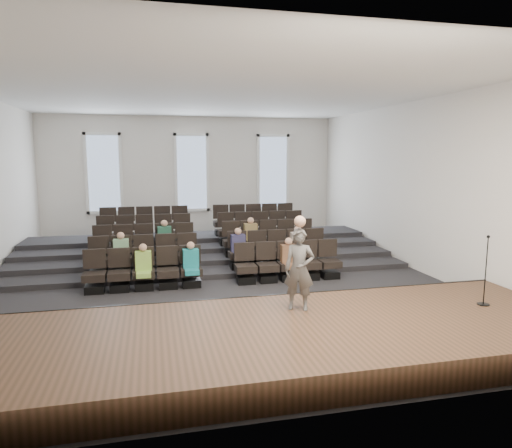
% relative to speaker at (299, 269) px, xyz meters
% --- Properties ---
extents(ground, '(14.00, 14.00, 0.00)m').
position_rel_speaker_xyz_m(ground, '(-0.99, 4.30, -1.27)').
color(ground, black).
rests_on(ground, ground).
extents(ceiling, '(12.00, 14.00, 0.02)m').
position_rel_speaker_xyz_m(ceiling, '(-0.99, 4.30, 3.74)').
color(ceiling, white).
rests_on(ceiling, ground).
extents(wall_back, '(12.00, 0.04, 5.00)m').
position_rel_speaker_xyz_m(wall_back, '(-0.99, 11.32, 1.23)').
color(wall_back, silver).
rests_on(wall_back, ground).
extents(wall_front, '(12.00, 0.04, 5.00)m').
position_rel_speaker_xyz_m(wall_front, '(-0.99, -2.72, 1.23)').
color(wall_front, silver).
rests_on(wall_front, ground).
extents(wall_right, '(0.04, 14.00, 5.00)m').
position_rel_speaker_xyz_m(wall_right, '(5.03, 4.30, 1.23)').
color(wall_right, silver).
rests_on(wall_right, ground).
extents(stage, '(11.80, 3.60, 0.50)m').
position_rel_speaker_xyz_m(stage, '(-0.99, -0.80, -1.02)').
color(stage, '#4C3020').
rests_on(stage, ground).
extents(stage_lip, '(11.80, 0.06, 0.52)m').
position_rel_speaker_xyz_m(stage_lip, '(-0.99, 0.97, -1.02)').
color(stage_lip, black).
rests_on(stage_lip, ground).
extents(risers, '(11.80, 4.80, 0.60)m').
position_rel_speaker_xyz_m(risers, '(-0.99, 7.47, -1.08)').
color(risers, black).
rests_on(risers, ground).
extents(seating_rows, '(6.80, 4.70, 1.67)m').
position_rel_speaker_xyz_m(seating_rows, '(-0.99, 5.84, -0.59)').
color(seating_rows, black).
rests_on(seating_rows, ground).
extents(windows, '(8.44, 0.10, 3.24)m').
position_rel_speaker_xyz_m(windows, '(-0.99, 11.25, 1.43)').
color(windows, white).
rests_on(windows, wall_back).
extents(audience, '(5.45, 2.64, 1.10)m').
position_rel_speaker_xyz_m(audience, '(-0.99, 4.62, -0.46)').
color(audience, '#95C44E').
rests_on(audience, seating_rows).
extents(speaker, '(0.67, 0.57, 1.55)m').
position_rel_speaker_xyz_m(speaker, '(0.00, 0.00, 0.00)').
color(speaker, '#545250').
rests_on(speaker, stage).
extents(mic_stand, '(0.23, 0.23, 1.38)m').
position_rel_speaker_xyz_m(mic_stand, '(3.61, -0.56, -0.36)').
color(mic_stand, black).
rests_on(mic_stand, stage).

